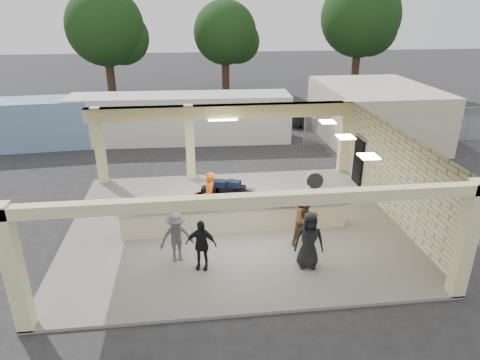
{
  "coord_description": "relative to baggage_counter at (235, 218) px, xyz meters",
  "views": [
    {
      "loc": [
        -1.44,
        -13.99,
        7.73
      ],
      "look_at": [
        0.35,
        1.0,
        1.43
      ],
      "focal_mm": 32.0,
      "sensor_mm": 36.0,
      "label": 1
    }
  ],
  "objects": [
    {
      "name": "tree_right",
      "position": [
        14.32,
        25.66,
        5.63
      ],
      "size": [
        7.2,
        7.0,
        10.0
      ],
      "color": "#382619",
      "rests_on": "ground"
    },
    {
      "name": "ground",
      "position": [
        0.0,
        0.5,
        -0.59
      ],
      "size": [
        120.0,
        120.0,
        0.0
      ],
      "primitive_type": "plane",
      "color": "#252427",
      "rests_on": "ground"
    },
    {
      "name": "container_white",
      "position": [
        -1.98,
        11.43,
        0.8
      ],
      "size": [
        12.88,
        3.01,
        2.77
      ],
      "primitive_type": "cube",
      "rotation": [
        0.0,
        0.0,
        -0.04
      ],
      "color": "white",
      "rests_on": "ground"
    },
    {
      "name": "fence",
      "position": [
        11.0,
        9.5,
        0.47
      ],
      "size": [
        12.06,
        0.06,
        2.03
      ],
      "color": "gray",
      "rests_on": "ground"
    },
    {
      "name": "baggage_counter",
      "position": [
        0.0,
        0.0,
        0.0
      ],
      "size": [
        8.2,
        0.58,
        0.98
      ],
      "color": "beige",
      "rests_on": "pavilion"
    },
    {
      "name": "passenger_d",
      "position": [
        1.99,
        -2.5,
        0.43
      ],
      "size": [
        0.94,
        0.49,
        1.83
      ],
      "primitive_type": "imported",
      "rotation": [
        0.0,
        0.0,
        -0.14
      ],
      "color": "black",
      "rests_on": "pavilion"
    },
    {
      "name": "tree_mid",
      "position": [
        2.32,
        26.66,
        4.38
      ],
      "size": [
        6.0,
        5.6,
        8.0
      ],
      "color": "#382619",
      "rests_on": "ground"
    },
    {
      "name": "baggage_handler",
      "position": [
        -0.86,
        0.91,
        0.47
      ],
      "size": [
        0.42,
        0.71,
        1.91
      ],
      "primitive_type": "imported",
      "rotation": [
        0.0,
        0.0,
        4.76
      ],
      "color": "#E4540C",
      "rests_on": "pavilion"
    },
    {
      "name": "adjacent_building",
      "position": [
        9.5,
        10.5,
        1.01
      ],
      "size": [
        6.0,
        8.0,
        3.2
      ],
      "primitive_type": "cube",
      "color": "beige",
      "rests_on": "ground"
    },
    {
      "name": "tree_left",
      "position": [
        -7.68,
        24.66,
        5.0
      ],
      "size": [
        6.6,
        6.3,
        9.0
      ],
      "color": "#382619",
      "rests_on": "ground"
    },
    {
      "name": "car_white_b",
      "position": [
        11.31,
        13.34,
        0.22
      ],
      "size": [
        5.4,
        3.13,
        1.61
      ],
      "primitive_type": "imported",
      "rotation": [
        0.0,
        0.0,
        1.31
      ],
      "color": "silver",
      "rests_on": "ground"
    },
    {
      "name": "passenger_c",
      "position": [
        -2.03,
        -1.69,
        0.34
      ],
      "size": [
        1.13,
        0.61,
        1.66
      ],
      "primitive_type": "imported",
      "rotation": [
        0.0,
        0.0,
        0.23
      ],
      "color": "#515156",
      "rests_on": "pavilion"
    },
    {
      "name": "passenger_b",
      "position": [
        -1.29,
        -2.22,
        0.33
      ],
      "size": [
        1.01,
        0.56,
        1.63
      ],
      "primitive_type": "imported",
      "rotation": [
        0.0,
        0.0,
        -0.23
      ],
      "color": "black",
      "rests_on": "pavilion"
    },
    {
      "name": "container_blue",
      "position": [
        -10.04,
        11.35,
        0.76
      ],
      "size": [
        10.56,
        3.31,
        2.7
      ],
      "primitive_type": "cube",
      "rotation": [
        0.0,
        0.0,
        0.08
      ],
      "color": "#759BBB",
      "rests_on": "ground"
    },
    {
      "name": "car_dark",
      "position": [
        4.82,
        14.61,
        0.17
      ],
      "size": [
        4.63,
        3.96,
        1.52
      ],
      "primitive_type": "imported",
      "rotation": [
        0.0,
        0.0,
        0.95
      ],
      "color": "black",
      "rests_on": "ground"
    },
    {
      "name": "car_white_a",
      "position": [
        9.01,
        12.83,
        0.16
      ],
      "size": [
        5.47,
        3.07,
        1.49
      ],
      "primitive_type": "imported",
      "rotation": [
        0.0,
        0.0,
        1.45
      ],
      "color": "silver",
      "rests_on": "ground"
    },
    {
      "name": "luggage_cart",
      "position": [
        -0.3,
        1.52,
        0.22
      ],
      "size": [
        2.59,
        2.06,
        1.32
      ],
      "rotation": [
        0.0,
        0.0,
        -0.33
      ],
      "color": "silver",
      "rests_on": "pavilion"
    },
    {
      "name": "passenger_a",
      "position": [
        2.23,
        -1.24,
        0.47
      ],
      "size": [
        1.02,
        0.7,
        1.92
      ],
      "primitive_type": "imported",
      "rotation": [
        0.0,
        0.0,
        0.34
      ],
      "color": "brown",
      "rests_on": "pavilion"
    },
    {
      "name": "drum_fan",
      "position": [
        3.81,
        3.13,
        -0.01
      ],
      "size": [
        0.83,
        0.45,
        0.9
      ],
      "rotation": [
        0.0,
        0.0,
        -0.12
      ],
      "color": "silver",
      "rests_on": "pavilion"
    },
    {
      "name": "pavilion",
      "position": [
        0.21,
        1.16,
        0.76
      ],
      "size": [
        12.01,
        10.0,
        3.55
      ],
      "color": "slate",
      "rests_on": "ground"
    }
  ]
}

